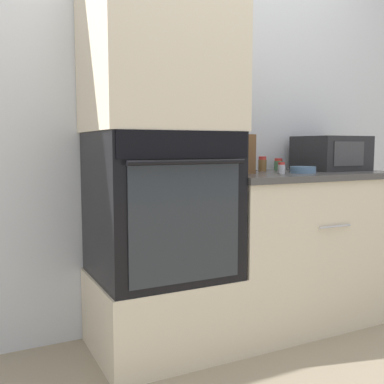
{
  "coord_description": "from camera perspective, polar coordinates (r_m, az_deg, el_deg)",
  "views": [
    {
      "loc": [
        -1.23,
        -1.81,
        1.07
      ],
      "look_at": [
        -0.21,
        0.21,
        0.83
      ],
      "focal_mm": 42.0,
      "sensor_mm": 36.0,
      "label": 1
    }
  ],
  "objects": [
    {
      "name": "wall_back",
      "position": [
        2.73,
        0.03,
        9.76
      ],
      "size": [
        8.0,
        0.05,
        2.5
      ],
      "color": "silver",
      "rests_on": "ground_plane"
    },
    {
      "name": "counter_unit",
      "position": [
        2.82,
        13.14,
        -6.76
      ],
      "size": [
        1.11,
        0.63,
        0.91
      ],
      "color": "beige",
      "rests_on": "ground_plane"
    },
    {
      "name": "condiment_jar_far",
      "position": [
        2.93,
        10.91,
        3.47
      ],
      "size": [
        0.05,
        0.05,
        0.08
      ],
      "color": "#427047",
      "rests_on": "counter_unit"
    },
    {
      "name": "oven_cabinet_upper",
      "position": [
        2.33,
        -4.16,
        17.03
      ],
      "size": [
        0.7,
        0.6,
        0.76
      ],
      "color": "beige",
      "rests_on": "wall_oven"
    },
    {
      "name": "ground_plane",
      "position": [
        2.43,
        7.17,
        -20.18
      ],
      "size": [
        12.0,
        12.0,
        0.0
      ],
      "primitive_type": "plane",
      "color": "gray"
    },
    {
      "name": "oven_cabinet_base",
      "position": [
        2.44,
        -3.93,
        -14.89
      ],
      "size": [
        0.7,
        0.6,
        0.4
      ],
      "color": "beige",
      "rests_on": "ground_plane"
    },
    {
      "name": "condiment_jar_near",
      "position": [
        2.8,
        8.93,
        3.54
      ],
      "size": [
        0.05,
        0.05,
        0.09
      ],
      "color": "brown",
      "rests_on": "counter_unit"
    },
    {
      "name": "condiment_jar_mid",
      "position": [
        2.56,
        11.28,
        3.0
      ],
      "size": [
        0.04,
        0.04,
        0.06
      ],
      "color": "silver",
      "rests_on": "counter_unit"
    },
    {
      "name": "wall_oven",
      "position": [
        2.3,
        -3.99,
        -1.57
      ],
      "size": [
        0.67,
        0.64,
        0.73
      ],
      "color": "black",
      "rests_on": "oven_cabinet_base"
    },
    {
      "name": "bowl",
      "position": [
        2.67,
        13.9,
        2.77
      ],
      "size": [
        0.15,
        0.15,
        0.04
      ],
      "color": "#517599",
      "rests_on": "counter_unit"
    },
    {
      "name": "microwave",
      "position": [
        3.02,
        17.21,
        4.73
      ],
      "size": [
        0.39,
        0.35,
        0.22
      ],
      "color": "#232326",
      "rests_on": "counter_unit"
    },
    {
      "name": "knife_block",
      "position": [
        2.55,
        6.2,
        4.85
      ],
      "size": [
        0.12,
        0.12,
        0.26
      ],
      "color": "brown",
      "rests_on": "counter_unit"
    }
  ]
}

